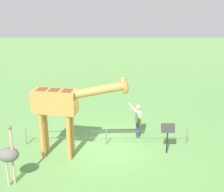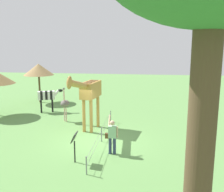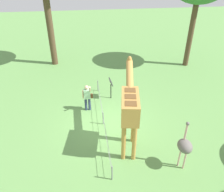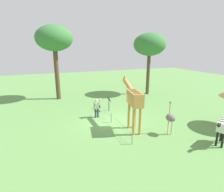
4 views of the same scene
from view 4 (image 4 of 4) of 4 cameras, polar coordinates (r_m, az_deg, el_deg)
ground_plane at (r=14.27m, az=0.51°, el=-8.16°), size 60.00×60.00×0.00m
giraffe at (r=12.42m, az=6.75°, el=-0.85°), size 3.77×1.12×3.50m
visitor at (r=14.92m, az=-4.80°, el=-3.45°), size 0.59×0.58×1.74m
zebra at (r=12.52m, az=31.54°, el=-8.20°), size 0.97×1.78×1.66m
ostrich at (r=12.52m, az=17.88°, el=-6.54°), size 0.70×0.56×2.25m
tree_east at (r=22.39m, az=11.71°, el=15.40°), size 3.75×3.75×7.25m
tree_northeast at (r=20.61m, az=-17.67°, el=16.60°), size 3.83×3.83×7.87m
info_sign at (r=16.33m, az=-1.00°, el=-1.58°), size 0.56×0.21×1.32m
wire_fence at (r=14.05m, az=-0.25°, el=-6.76°), size 7.05×0.05×0.75m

